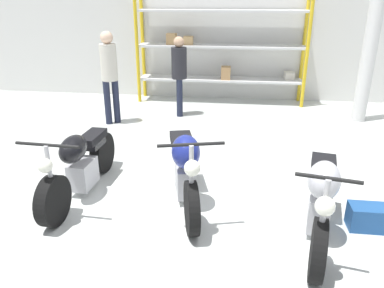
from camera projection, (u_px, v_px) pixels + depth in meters
ground_plane at (188, 209)px, 4.59m from camera, size 30.00×30.00×0.00m
back_wall at (218, 23)px, 8.88m from camera, size 30.00×0.08×3.60m
shelving_rack at (220, 48)px, 8.73m from camera, size 3.94×0.63×2.59m
support_pillar at (373, 31)px, 7.14m from camera, size 0.28×0.28×3.60m
motorcycle_black at (80, 164)px, 4.80m from camera, size 0.74×2.00×0.97m
motorcycle_blue at (185, 167)px, 4.60m from camera, size 0.80×1.94×1.04m
motorcycle_silver at (321, 197)px, 3.96m from camera, size 0.66×2.04×1.02m
person_browsing at (109, 70)px, 7.25m from camera, size 0.45×0.45×1.81m
person_near_rack at (179, 70)px, 7.80m from camera, size 0.37×0.37×1.65m
toolbox at (369, 217)px, 4.17m from camera, size 0.44×0.26×0.28m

